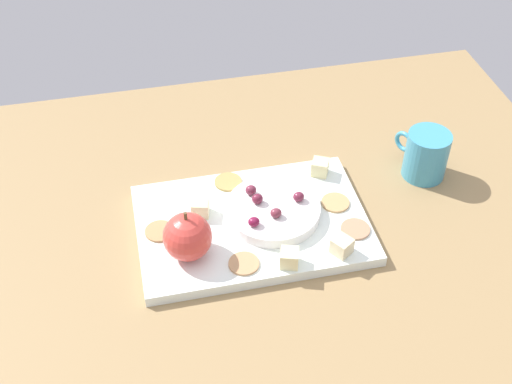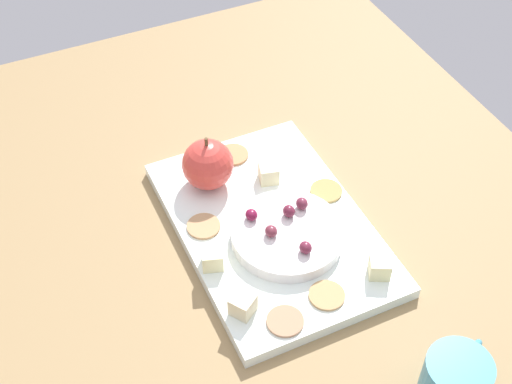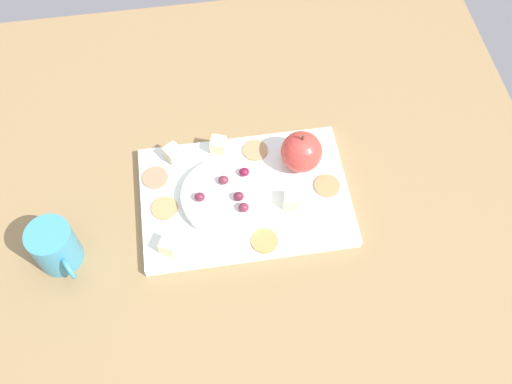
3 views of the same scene
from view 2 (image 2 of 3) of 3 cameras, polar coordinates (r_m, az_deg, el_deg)
table at (r=101.19cm, az=-0.44°, el=-5.09°), size 114.37×96.41×4.13cm
platter at (r=100.76cm, az=1.25°, el=-2.77°), size 36.68×24.69×1.84cm
serving_dish at (r=97.45cm, az=2.49°, el=-3.37°), size 15.27×15.27×1.87cm
apple_whole at (r=103.03cm, az=-3.84°, el=2.19°), size 7.43×7.43×7.43cm
apple_stem at (r=100.10cm, az=-3.96°, el=3.98°), size 0.50×0.50×1.20cm
cheese_cube_0 at (r=94.62cm, az=9.77°, el=-5.86°), size 3.67×3.67×2.73cm
cheese_cube_1 at (r=89.74cm, az=-1.06°, el=-8.92°), size 3.79×3.79×2.73cm
cheese_cube_2 at (r=104.89cm, az=1.01°, el=1.50°), size 3.32×3.32×2.73cm
cheese_cube_3 at (r=94.33cm, az=-3.47°, el=-5.25°), size 3.44×3.44×2.73cm
cracker_0 at (r=109.50cm, az=-1.83°, el=2.97°), size 4.65×4.65×0.40cm
cracker_1 at (r=99.57cm, az=-4.17°, el=-2.72°), size 4.65×4.65×0.40cm
cracker_2 at (r=89.85cm, az=2.32°, el=-10.17°), size 4.65×4.65×0.40cm
cracker_3 at (r=92.44cm, az=5.63°, el=-8.14°), size 4.65×4.65×0.40cm
cracker_4 at (r=104.43cm, az=5.58°, el=0.09°), size 4.65×4.65×0.40cm
grape_0 at (r=93.83cm, az=3.94°, el=-4.41°), size 1.81×1.63×1.61cm
grape_1 at (r=98.13cm, az=2.50°, el=-1.36°), size 1.81×1.63×1.71cm
grape_2 at (r=95.50cm, az=1.20°, el=-3.12°), size 1.81×1.63×1.52cm
grape_3 at (r=98.99cm, az=3.65°, el=-0.91°), size 1.81×1.63×1.66cm
grape_4 at (r=97.47cm, az=-0.36°, el=-1.82°), size 1.81×1.63×1.48cm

